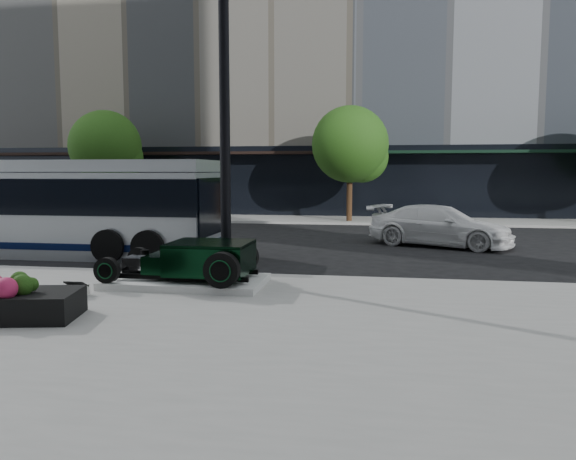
% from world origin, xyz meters
% --- Properties ---
extents(ground, '(120.00, 120.00, 0.00)m').
position_xyz_m(ground, '(0.00, 0.00, 0.00)').
color(ground, black).
rests_on(ground, ground).
extents(sidewalk_near, '(70.00, 17.00, 0.12)m').
position_xyz_m(sidewalk_near, '(0.00, -10.50, 0.06)').
color(sidewalk_near, gray).
rests_on(sidewalk_near, ground).
extents(sidewalk_far, '(70.00, 4.00, 0.12)m').
position_xyz_m(sidewalk_far, '(0.00, 14.00, 0.06)').
color(sidewalk_far, gray).
rests_on(sidewalk_far, ground).
extents(street_trees, '(29.80, 3.80, 5.70)m').
position_xyz_m(street_trees, '(1.15, 13.07, 3.77)').
color(street_trees, black).
rests_on(street_trees, sidewalk_far).
extents(display_plinth, '(3.40, 1.80, 0.15)m').
position_xyz_m(display_plinth, '(-1.56, -3.63, 0.20)').
color(display_plinth, silver).
rests_on(display_plinth, sidewalk_near).
extents(hot_rod, '(3.22, 2.00, 0.81)m').
position_xyz_m(hot_rod, '(-1.23, -3.63, 0.70)').
color(hot_rod, black).
rests_on(hot_rod, display_plinth).
extents(info_plaque, '(0.41, 0.31, 0.31)m').
position_xyz_m(info_plaque, '(-3.37, -5.01, 0.24)').
color(info_plaque, silver).
rests_on(info_plaque, sidewalk_near).
extents(lamppost, '(0.43, 0.43, 7.81)m').
position_xyz_m(lamppost, '(-0.89, -2.79, 3.73)').
color(lamppost, black).
rests_on(lamppost, sidewalk_near).
extents(flower_planter, '(2.47, 1.58, 0.74)m').
position_xyz_m(flower_planter, '(-3.56, -6.82, 0.39)').
color(flower_planter, black).
rests_on(flower_planter, sidewalk_near).
extents(transit_bus, '(12.12, 2.88, 2.92)m').
position_xyz_m(transit_bus, '(-8.40, 0.84, 1.49)').
color(transit_bus, silver).
rests_on(transit_bus, ground).
extents(white_sedan, '(5.28, 3.76, 1.42)m').
position_xyz_m(white_sedan, '(4.63, 4.79, 0.71)').
color(white_sedan, white).
rests_on(white_sedan, ground).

